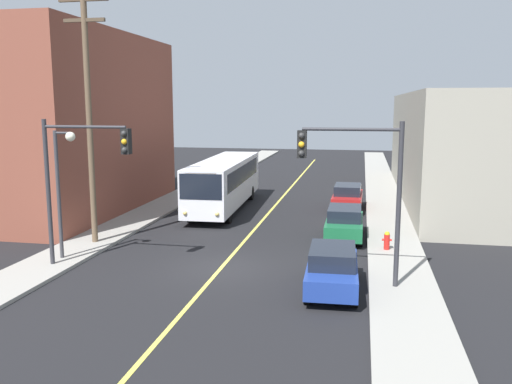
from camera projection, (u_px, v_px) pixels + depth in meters
The scene contains 15 objects.
ground_plane at pixel (221, 268), 22.40m from camera, with size 120.00×120.00×0.00m, color black.
sidewalk_left at pixel (150, 212), 33.46m from camera, with size 2.50×90.00×0.15m, color gray.
sidewalk_right at pixel (389, 222), 30.69m from camera, with size 2.50×90.00×0.15m, color gray.
lane_stripe_center at pixel (277, 203), 36.93m from camera, with size 0.16×60.00×0.01m, color #D8CC4C.
building_left_brick at pixel (54, 124), 33.91m from camera, with size 10.00×16.11×11.04m.
building_right_warehouse at pixel (491, 147), 37.80m from camera, with size 12.00×26.72×7.49m.
city_bus at pixel (225, 181), 34.76m from camera, with size 2.98×12.23×3.20m.
parked_car_blue at pixel (332, 268), 19.56m from camera, with size 1.93×4.45×1.62m.
parked_car_green at pixel (344, 222), 27.14m from camera, with size 1.82×4.40×1.62m.
parked_car_red at pixel (347, 197), 34.63m from camera, with size 1.91×4.44×1.62m.
utility_pole_near at pixel (89, 107), 25.05m from camera, with size 2.40×0.28×11.85m.
traffic_signal_left_corner at pixel (81, 166), 21.51m from camera, with size 3.75×0.48×6.00m.
traffic_signal_right_corner at pixel (356, 173), 19.33m from camera, with size 3.75×0.48×6.00m.
street_lamp_left at pixel (62, 176), 22.76m from camera, with size 0.98×0.40×5.50m.
fire_hydrant at pixel (387, 240), 24.62m from camera, with size 0.44×0.26×0.84m.
Camera 1 is at (5.59, -20.91, 6.74)m, focal length 37.77 mm.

